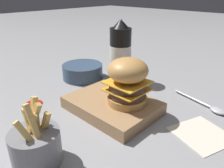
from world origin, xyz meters
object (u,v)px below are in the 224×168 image
(burger, at_px, (128,81))
(ketchup_bottle, at_px, (120,54))
(fries_basket, at_px, (36,145))
(spoon, at_px, (211,107))
(serving_board, at_px, (112,105))
(side_bowl, at_px, (83,71))

(burger, distance_m, ketchup_bottle, 0.24)
(fries_basket, height_order, spoon, fries_basket)
(burger, height_order, ketchup_bottle, ketchup_bottle)
(burger, xyz_separation_m, spoon, (0.17, 0.19, -0.09))
(serving_board, bearing_deg, fries_basket, -82.67)
(serving_board, xyz_separation_m, ketchup_bottle, (-0.13, 0.18, 0.09))
(burger, relative_size, ketchup_bottle, 0.56)
(side_bowl, distance_m, spoon, 0.48)
(burger, bearing_deg, side_bowl, 164.69)
(serving_board, xyz_separation_m, side_bowl, (-0.26, 0.10, 0.01))
(serving_board, distance_m, fries_basket, 0.26)
(ketchup_bottle, height_order, spoon, ketchup_bottle)
(burger, bearing_deg, spoon, 48.62)
(serving_board, height_order, ketchup_bottle, ketchup_bottle)
(serving_board, relative_size, fries_basket, 1.77)
(burger, height_order, fries_basket, burger)
(fries_basket, bearing_deg, ketchup_bottle, 110.95)
(fries_basket, distance_m, side_bowl, 0.46)
(burger, height_order, spoon, burger)
(serving_board, distance_m, burger, 0.09)
(serving_board, height_order, fries_basket, fries_basket)
(fries_basket, relative_size, side_bowl, 0.91)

